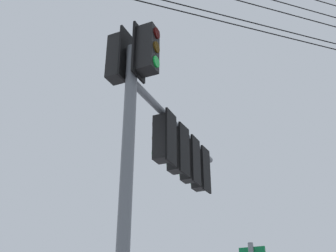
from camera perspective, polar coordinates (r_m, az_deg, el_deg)
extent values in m
cylinder|color=slate|center=(5.69, -6.42, -13.69)|extent=(0.20, 0.20, 6.07)
cylinder|color=slate|center=(8.20, 1.58, -0.38)|extent=(3.34, 2.56, 0.14)
cube|color=black|center=(7.04, -7.38, 9.82)|extent=(0.42, 0.42, 0.90)
cube|color=black|center=(6.97, -6.17, 10.18)|extent=(0.38, 0.30, 1.04)
cylinder|color=#360503|center=(7.30, -8.37, 11.39)|extent=(0.18, 0.14, 0.20)
cylinder|color=#3C2703|center=(7.12, -8.53, 9.47)|extent=(0.18, 0.14, 0.20)
cylinder|color=green|center=(6.95, -8.69, 7.45)|extent=(0.18, 0.14, 0.20)
cube|color=black|center=(6.80, -2.97, 11.12)|extent=(0.42, 0.42, 0.90)
cube|color=black|center=(6.86, -4.25, 10.75)|extent=(0.38, 0.30, 1.04)
cylinder|color=#360503|center=(6.92, -1.66, 13.45)|extent=(0.18, 0.14, 0.20)
cylinder|color=#3C2703|center=(6.74, -1.70, 11.48)|extent=(0.18, 0.14, 0.20)
cylinder|color=green|center=(6.56, -1.73, 9.40)|extent=(0.18, 0.14, 0.20)
cube|color=black|center=(7.32, -0.77, -1.84)|extent=(0.42, 0.42, 0.90)
cube|color=black|center=(7.25, 0.45, -1.61)|extent=(0.37, 0.30, 1.04)
cylinder|color=#360503|center=(7.51, -1.90, 0.04)|extent=(0.18, 0.14, 0.20)
cylinder|color=#3C2703|center=(7.38, -1.93, -2.05)|extent=(0.18, 0.14, 0.20)
cylinder|color=green|center=(7.27, -1.97, -4.21)|extent=(0.18, 0.14, 0.20)
cube|color=black|center=(7.87, 1.27, -3.62)|extent=(0.42, 0.42, 0.90)
cube|color=black|center=(7.80, 2.39, -3.40)|extent=(0.39, 0.28, 1.04)
cylinder|color=#360503|center=(8.05, 0.19, -1.85)|extent=(0.18, 0.14, 0.20)
cylinder|color=#3C2703|center=(7.93, 0.19, -3.83)|extent=(0.18, 0.14, 0.20)
cylinder|color=green|center=(7.83, 0.20, -5.86)|extent=(0.18, 0.14, 0.20)
cube|color=black|center=(8.43, 3.04, -5.16)|extent=(0.42, 0.42, 0.90)
cube|color=black|center=(8.37, 4.12, -4.98)|extent=(0.38, 0.29, 1.04)
cylinder|color=#360503|center=(8.60, 1.97, -3.47)|extent=(0.18, 0.14, 0.20)
cylinder|color=#3C2703|center=(8.49, 2.01, -5.34)|extent=(0.18, 0.14, 0.20)
cylinder|color=green|center=(8.39, 2.04, -7.25)|extent=(0.18, 0.14, 0.20)
cube|color=black|center=(9.01, 4.59, -6.51)|extent=(0.42, 0.42, 0.90)
cube|color=black|center=(8.95, 5.60, -6.33)|extent=(0.39, 0.28, 1.04)
cylinder|color=#360503|center=(9.17, 3.57, -4.91)|extent=(0.18, 0.14, 0.20)
cylinder|color=#3C2703|center=(9.07, 3.63, -6.68)|extent=(0.18, 0.14, 0.20)
cylinder|color=green|center=(8.97, 3.68, -8.48)|extent=(0.18, 0.14, 0.20)
cylinder|color=black|center=(7.92, 1.08, 16.65)|extent=(17.72, 2.50, 0.49)
cylinder|color=black|center=(8.04, 1.06, 17.55)|extent=(17.72, 2.50, 0.49)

